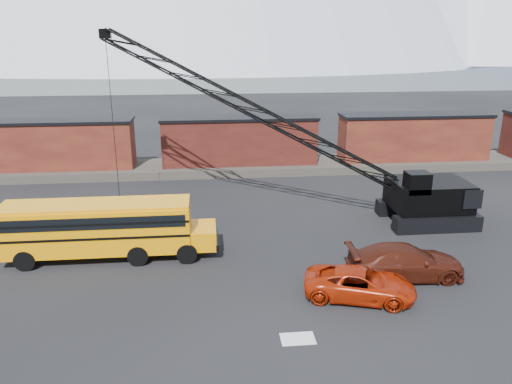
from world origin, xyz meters
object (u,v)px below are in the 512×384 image
Objects in this scene: maroon_suv at (405,262)px; crawler_crane at (261,114)px; red_pickup at (360,284)px; school_bus at (104,227)px.

crawler_crane is (-6.33, 9.55, 6.08)m from maroon_suv.
red_pickup is 0.87× the size of maroon_suv.
school_bus is 2.26× the size of red_pickup.
red_pickup is at bearing -73.15° from crawler_crane.
maroon_suv is 0.25× the size of crawler_crane.
crawler_crane is (-3.43, 11.33, 6.22)m from red_pickup.
crawler_crane reaches higher than school_bus.
school_bus reaches higher than maroon_suv.
red_pickup is 3.40m from maroon_suv.
school_bus is at bearing -148.44° from crawler_crane.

